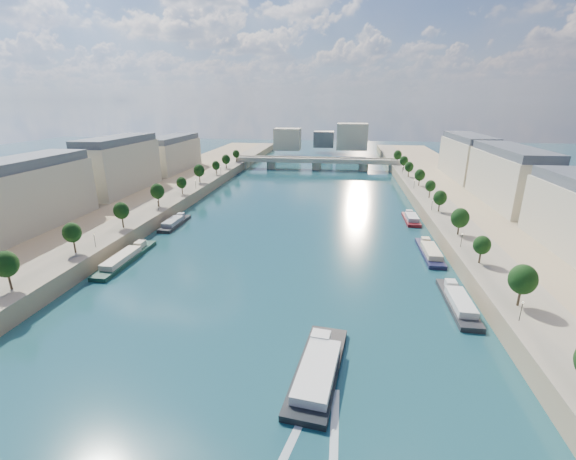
% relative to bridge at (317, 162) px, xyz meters
% --- Properties ---
extents(ground, '(700.00, 700.00, 0.00)m').
position_rel_bridge_xyz_m(ground, '(0.00, -141.73, -5.08)').
color(ground, '#0E343E').
rests_on(ground, ground).
extents(quay_left, '(44.00, 520.00, 5.00)m').
position_rel_bridge_xyz_m(quay_left, '(-72.00, -141.73, -2.58)').
color(quay_left, '#9E8460').
rests_on(quay_left, ground).
extents(quay_right, '(44.00, 520.00, 5.00)m').
position_rel_bridge_xyz_m(quay_right, '(72.00, -141.73, -2.58)').
color(quay_right, '#9E8460').
rests_on(quay_right, ground).
extents(pave_left, '(14.00, 520.00, 0.10)m').
position_rel_bridge_xyz_m(pave_left, '(-57.00, -141.73, -0.03)').
color(pave_left, gray).
rests_on(pave_left, quay_left).
extents(pave_right, '(14.00, 520.00, 0.10)m').
position_rel_bridge_xyz_m(pave_right, '(57.00, -141.73, -0.03)').
color(pave_right, gray).
rests_on(pave_right, quay_right).
extents(trees_left, '(4.80, 268.80, 8.26)m').
position_rel_bridge_xyz_m(trees_left, '(-55.00, -139.73, 5.39)').
color(trees_left, '#382B1E').
rests_on(trees_left, ground).
extents(trees_right, '(4.80, 268.80, 8.26)m').
position_rel_bridge_xyz_m(trees_right, '(55.00, -131.73, 5.39)').
color(trees_right, '#382B1E').
rests_on(trees_right, ground).
extents(lamps_left, '(0.36, 200.36, 4.28)m').
position_rel_bridge_xyz_m(lamps_left, '(-52.50, -151.73, 2.70)').
color(lamps_left, black).
rests_on(lamps_left, ground).
extents(lamps_right, '(0.36, 200.36, 4.28)m').
position_rel_bridge_xyz_m(lamps_right, '(52.50, -136.73, 2.70)').
color(lamps_right, black).
rests_on(lamps_right, ground).
extents(buildings_left, '(16.00, 226.00, 23.20)m').
position_rel_bridge_xyz_m(buildings_left, '(-85.00, -129.73, 11.37)').
color(buildings_left, '#C4B897').
rests_on(buildings_left, ground).
extents(buildings_right, '(16.00, 226.00, 23.20)m').
position_rel_bridge_xyz_m(buildings_right, '(85.00, -129.73, 11.37)').
color(buildings_right, '#C4B897').
rests_on(buildings_right, ground).
extents(skyline, '(79.00, 42.00, 22.00)m').
position_rel_bridge_xyz_m(skyline, '(3.19, 77.79, 9.57)').
color(skyline, '#C4B897').
rests_on(skyline, ground).
extents(bridge, '(112.00, 12.00, 8.15)m').
position_rel_bridge_xyz_m(bridge, '(0.00, 0.00, 0.00)').
color(bridge, '#C1B79E').
rests_on(bridge, ground).
extents(tour_barge, '(10.22, 25.78, 3.59)m').
position_rel_bridge_xyz_m(tour_barge, '(14.60, -210.92, -4.19)').
color(tour_barge, black).
rests_on(tour_barge, ground).
extents(wake, '(10.79, 26.00, 0.04)m').
position_rel_bridge_xyz_m(wake, '(14.60, -227.59, -5.06)').
color(wake, silver).
rests_on(wake, ground).
extents(moored_barges_left, '(5.00, 155.97, 3.60)m').
position_rel_bridge_xyz_m(moored_barges_left, '(-45.50, -200.61, -4.24)').
color(moored_barges_left, '#191F39').
rests_on(moored_barges_left, ground).
extents(moored_barges_right, '(5.00, 160.70, 3.60)m').
position_rel_bridge_xyz_m(moored_barges_right, '(45.50, -182.25, -4.24)').
color(moored_barges_right, black).
rests_on(moored_barges_right, ground).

